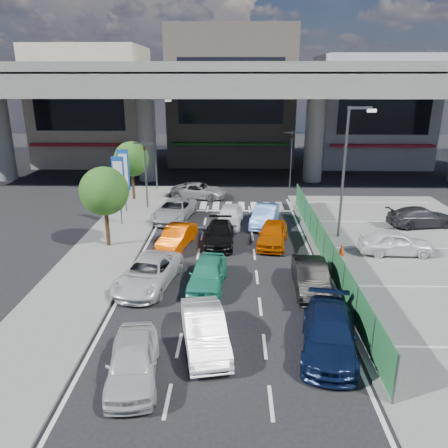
{
  "coord_description": "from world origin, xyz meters",
  "views": [
    {
      "loc": [
        0.41,
        -20.02,
        9.47
      ],
      "look_at": [
        -0.13,
        3.15,
        1.76
      ],
      "focal_mm": 35.0,
      "sensor_mm": 36.0,
      "label": 1
    }
  ],
  "objects_px": {
    "traffic_light_left": "(145,158)",
    "parked_sedan_white": "(395,242)",
    "wagon_silver_front_left": "(174,210)",
    "taxi_orange_left": "(177,236)",
    "tree_far": "(132,159)",
    "crossing_wagon_silver": "(199,191)",
    "parked_sedan_dgrey": "(421,217)",
    "traffic_light_right": "(292,145)",
    "street_lamp_right": "(347,162)",
    "tree_near": "(104,191)",
    "hatch_white_back_mid": "(205,330)",
    "van_white_back_left": "(133,361)",
    "minivan_navy_back": "(329,334)",
    "taxi_teal_mid": "(208,274)",
    "signboard_far": "(124,172)",
    "sedan_white_mid_left": "(148,273)",
    "kei_truck_front_right": "(265,216)",
    "sedan_black_mid": "(220,234)",
    "traffic_cone": "(341,250)",
    "hatch_black_mid_right": "(311,277)",
    "sedan_white_front_mid": "(230,216)",
    "taxi_orange_right": "(273,234)",
    "street_lamp_left": "(157,136)",
    "signboard_near": "(119,181)"
  },
  "relations": [
    {
      "from": "taxi_teal_mid",
      "to": "sedan_black_mid",
      "type": "bearing_deg",
      "value": 91.09
    },
    {
      "from": "taxi_orange_right",
      "to": "wagon_silver_front_left",
      "type": "distance_m",
      "value": 8.11
    },
    {
      "from": "traffic_light_left",
      "to": "tree_near",
      "type": "height_order",
      "value": "traffic_light_left"
    },
    {
      "from": "minivan_navy_back",
      "to": "tree_near",
      "type": "bearing_deg",
      "value": 147.49
    },
    {
      "from": "tree_far",
      "to": "crossing_wagon_silver",
      "type": "xyz_separation_m",
      "value": [
        5.27,
        0.8,
        -2.76
      ]
    },
    {
      "from": "tree_far",
      "to": "van_white_back_left",
      "type": "relative_size",
      "value": 1.2
    },
    {
      "from": "street_lamp_right",
      "to": "parked_sedan_dgrey",
      "type": "relative_size",
      "value": 1.78
    },
    {
      "from": "van_white_back_left",
      "to": "wagon_silver_front_left",
      "type": "relative_size",
      "value": 0.81
    },
    {
      "from": "signboard_far",
      "to": "tree_near",
      "type": "height_order",
      "value": "tree_near"
    },
    {
      "from": "crossing_wagon_silver",
      "to": "parked_sedan_white",
      "type": "bearing_deg",
      "value": -123.92
    },
    {
      "from": "parked_sedan_white",
      "to": "traffic_cone",
      "type": "bearing_deg",
      "value": 96.95
    },
    {
      "from": "street_lamp_right",
      "to": "parked_sedan_white",
      "type": "distance_m",
      "value": 5.47
    },
    {
      "from": "street_lamp_right",
      "to": "hatch_white_back_mid",
      "type": "xyz_separation_m",
      "value": [
        -7.81,
        -12.04,
        -4.08
      ]
    },
    {
      "from": "sedan_white_front_mid",
      "to": "crossing_wagon_silver",
      "type": "relative_size",
      "value": 0.89
    },
    {
      "from": "minivan_navy_back",
      "to": "sedan_white_mid_left",
      "type": "relative_size",
      "value": 0.98
    },
    {
      "from": "hatch_black_mid_right",
      "to": "sedan_white_front_mid",
      "type": "bearing_deg",
      "value": 114.02
    },
    {
      "from": "street_lamp_left",
      "to": "traffic_cone",
      "type": "distance_m",
      "value": 20.31
    },
    {
      "from": "tree_near",
      "to": "hatch_white_back_mid",
      "type": "relative_size",
      "value": 1.15
    },
    {
      "from": "taxi_teal_mid",
      "to": "van_white_back_left",
      "type": "bearing_deg",
      "value": -102.0
    },
    {
      "from": "street_lamp_right",
      "to": "signboard_near",
      "type": "relative_size",
      "value": 1.7
    },
    {
      "from": "wagon_silver_front_left",
      "to": "taxi_orange_left",
      "type": "bearing_deg",
      "value": -71.7
    },
    {
      "from": "hatch_white_back_mid",
      "to": "sedan_white_mid_left",
      "type": "distance_m",
      "value": 5.77
    },
    {
      "from": "tree_near",
      "to": "taxi_teal_mid",
      "type": "bearing_deg",
      "value": -39.63
    },
    {
      "from": "street_lamp_left",
      "to": "sedan_white_mid_left",
      "type": "distance_m",
      "value": 19.73
    },
    {
      "from": "tree_near",
      "to": "sedan_white_mid_left",
      "type": "height_order",
      "value": "tree_near"
    },
    {
      "from": "traffic_light_left",
      "to": "parked_sedan_white",
      "type": "height_order",
      "value": "traffic_light_left"
    },
    {
      "from": "tree_far",
      "to": "kei_truck_front_right",
      "type": "bearing_deg",
      "value": -31.24
    },
    {
      "from": "signboard_near",
      "to": "taxi_orange_left",
      "type": "height_order",
      "value": "signboard_near"
    },
    {
      "from": "sedan_white_mid_left",
      "to": "hatch_black_mid_right",
      "type": "relative_size",
      "value": 1.16
    },
    {
      "from": "sedan_black_mid",
      "to": "traffic_cone",
      "type": "relative_size",
      "value": 5.99
    },
    {
      "from": "traffic_light_right",
      "to": "hatch_black_mid_right",
      "type": "relative_size",
      "value": 1.24
    },
    {
      "from": "minivan_navy_back",
      "to": "taxi_orange_left",
      "type": "distance_m",
      "value": 12.37
    },
    {
      "from": "taxi_orange_left",
      "to": "minivan_navy_back",
      "type": "bearing_deg",
      "value": -43.57
    },
    {
      "from": "traffic_light_right",
      "to": "traffic_cone",
      "type": "relative_size",
      "value": 7.4
    },
    {
      "from": "street_lamp_left",
      "to": "crossing_wagon_silver",
      "type": "bearing_deg",
      "value": -35.44
    },
    {
      "from": "traffic_light_left",
      "to": "signboard_far",
      "type": "relative_size",
      "value": 1.11
    },
    {
      "from": "kei_truck_front_right",
      "to": "sedan_white_mid_left",
      "type": "bearing_deg",
      "value": -110.86
    },
    {
      "from": "taxi_orange_right",
      "to": "sedan_white_front_mid",
      "type": "xyz_separation_m",
      "value": [
        -2.6,
        3.59,
        0.0
      ]
    },
    {
      "from": "taxi_orange_left",
      "to": "traffic_light_left",
      "type": "bearing_deg",
      "value": 125.45
    },
    {
      "from": "taxi_orange_right",
      "to": "parked_sedan_white",
      "type": "xyz_separation_m",
      "value": [
        6.79,
        -1.41,
        0.05
      ]
    },
    {
      "from": "signboard_near",
      "to": "taxi_orange_right",
      "type": "height_order",
      "value": "signboard_near"
    },
    {
      "from": "signboard_near",
      "to": "tree_near",
      "type": "distance_m",
      "value": 4.01
    },
    {
      "from": "sedan_white_front_mid",
      "to": "parked_sedan_white",
      "type": "bearing_deg",
      "value": -22.82
    },
    {
      "from": "street_lamp_right",
      "to": "taxi_orange_left",
      "type": "height_order",
      "value": "street_lamp_right"
    },
    {
      "from": "street_lamp_left",
      "to": "minivan_navy_back",
      "type": "relative_size",
      "value": 1.68
    },
    {
      "from": "parked_sedan_dgrey",
      "to": "traffic_light_right",
      "type": "bearing_deg",
      "value": 25.26
    },
    {
      "from": "traffic_light_right",
      "to": "street_lamp_right",
      "type": "xyz_separation_m",
      "value": [
        1.67,
        -13.0,
        0.83
      ]
    },
    {
      "from": "minivan_navy_back",
      "to": "taxi_teal_mid",
      "type": "distance_m",
      "value": 6.9
    },
    {
      "from": "parked_sedan_dgrey",
      "to": "signboard_near",
      "type": "bearing_deg",
      "value": 81.21
    },
    {
      "from": "wagon_silver_front_left",
      "to": "kei_truck_front_right",
      "type": "height_order",
      "value": "same"
    }
  ]
}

